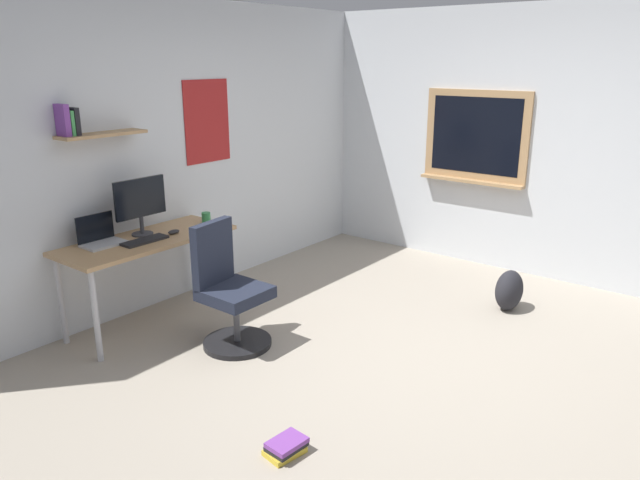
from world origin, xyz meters
The scene contains 12 objects.
ground_plane centered at (0.00, 0.00, 0.00)m, with size 5.20×5.20×0.00m, color #9E9384.
wall_back centered at (0.00, 2.45, 1.30)m, with size 5.00×0.30×2.60m.
wall_right centered at (2.45, 0.03, 1.30)m, with size 0.22×5.00×2.60m.
desk centered at (-0.68, 2.08, 0.65)m, with size 1.41×0.58×0.73m.
office_chair centered at (-0.55, 1.30, 0.41)m, with size 0.52×0.52×0.95m.
laptop centered at (-1.00, 2.22, 0.79)m, with size 0.31×0.21×0.23m.
monitor_primary centered at (-0.65, 2.17, 1.00)m, with size 0.46×0.17×0.46m.
keyboard centered at (-0.75, 2.01, 0.74)m, with size 0.37×0.13×0.02m, color black.
computer_mouse centered at (-0.47, 2.01, 0.75)m, with size 0.10×0.06×0.03m, color #262628.
coffee_mug centered at (-0.08, 2.06, 0.78)m, with size 0.08×0.08×0.09m, color #338C4C.
backpack centered at (1.40, -0.12, 0.18)m, with size 0.32×0.22×0.35m, color #232328.
book_stack_on_floor centered at (-1.30, 0.08, 0.04)m, with size 0.24×0.19×0.09m.
Camera 1 is at (-3.40, -1.81, 2.11)m, focal length 33.58 mm.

